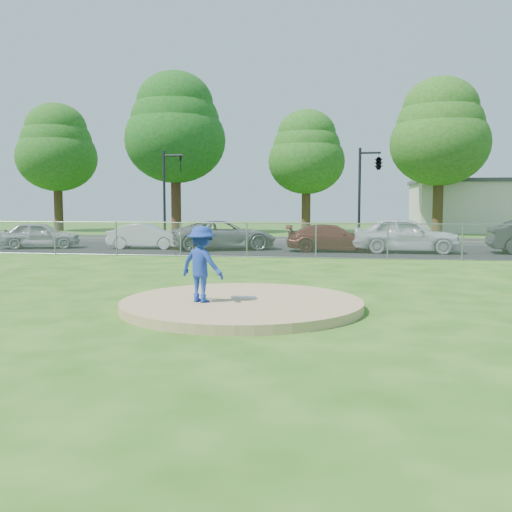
{
  "coord_description": "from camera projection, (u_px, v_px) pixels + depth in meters",
  "views": [
    {
      "loc": [
        2.3,
        -12.41,
        2.35
      ],
      "look_at": [
        0.0,
        2.0,
        1.0
      ],
      "focal_mm": 40.0,
      "sensor_mm": 36.0,
      "label": 1
    }
  ],
  "objects": [
    {
      "name": "traffic_cone",
      "position": [
        174.0,
        242.0,
        29.2
      ],
      "size": [
        0.35,
        0.35,
        0.68
      ],
      "primitive_type": "cone",
      "color": "#FB4A0D",
      "rests_on": "parking_lot"
    },
    {
      "name": "pitching_rubber",
      "position": [
        244.0,
        297.0,
        12.96
      ],
      "size": [
        0.6,
        0.15,
        0.04
      ],
      "primitive_type": "cube",
      "color": "white",
      "rests_on": "pitchers_mound"
    },
    {
      "name": "pitchers_mound",
      "position": [
        242.0,
        304.0,
        12.77
      ],
      "size": [
        5.4,
        5.4,
        0.2
      ],
      "primitive_type": "cylinder",
      "color": "tan",
      "rests_on": "ground"
    },
    {
      "name": "tree_left",
      "position": [
        175.0,
        127.0,
        44.23
      ],
      "size": [
        7.84,
        7.84,
        12.53
      ],
      "color": "#361F13",
      "rests_on": "ground"
    },
    {
      "name": "traffic_signal_left",
      "position": [
        168.0,
        187.0,
        35.48
      ],
      "size": [
        1.28,
        0.2,
        5.6
      ],
      "color": "black",
      "rests_on": "ground"
    },
    {
      "name": "parked_car_pearl",
      "position": [
        406.0,
        235.0,
        27.07
      ],
      "size": [
        5.02,
        2.08,
        1.7
      ],
      "primitive_type": "imported",
      "rotation": [
        0.0,
        0.0,
        1.56
      ],
      "color": "silver",
      "rests_on": "parking_lot"
    },
    {
      "name": "chain_link_fence",
      "position": [
        293.0,
        241.0,
        24.51
      ],
      "size": [
        40.0,
        0.06,
        1.5
      ],
      "primitive_type": "cube",
      "color": "gray",
      "rests_on": "ground"
    },
    {
      "name": "parked_car_silver",
      "position": [
        40.0,
        235.0,
        29.81
      ],
      "size": [
        4.35,
        2.82,
        1.38
      ],
      "primitive_type": "imported",
      "rotation": [
        0.0,
        0.0,
        1.89
      ],
      "color": "#ABAAAF",
      "rests_on": "parking_lot"
    },
    {
      "name": "tree_far_left",
      "position": [
        57.0,
        147.0,
        48.03
      ],
      "size": [
        6.72,
        6.72,
        10.74
      ],
      "color": "#332312",
      "rests_on": "ground"
    },
    {
      "name": "parked_car_white",
      "position": [
        146.0,
        236.0,
        29.51
      ],
      "size": [
        3.96,
        1.55,
        1.28
      ],
      "primitive_type": "imported",
      "rotation": [
        0.0,
        0.0,
        1.62
      ],
      "color": "silver",
      "rests_on": "parking_lot"
    },
    {
      "name": "tree_center",
      "position": [
        306.0,
        152.0,
        45.77
      ],
      "size": [
        6.16,
        6.16,
        9.84
      ],
      "color": "#3B2715",
      "rests_on": "ground"
    },
    {
      "name": "street",
      "position": [
        310.0,
        240.0,
        36.38
      ],
      "size": [
        60.0,
        7.0,
        0.01
      ],
      "primitive_type": "cube",
      "color": "#232325",
      "rests_on": "ground"
    },
    {
      "name": "parked_car_gray",
      "position": [
        224.0,
        235.0,
        28.9
      ],
      "size": [
        5.79,
        4.29,
        1.46
      ],
      "primitive_type": "imported",
      "rotation": [
        0.0,
        0.0,
        1.97
      ],
      "color": "slate",
      "rests_on": "parking_lot"
    },
    {
      "name": "traffic_signal_center",
      "position": [
        377.0,
        165.0,
        33.36
      ],
      "size": [
        1.42,
        2.48,
        5.6
      ],
      "color": "black",
      "rests_on": "ground"
    },
    {
      "name": "parked_car_darkred",
      "position": [
        332.0,
        238.0,
        27.7
      ],
      "size": [
        4.64,
        2.16,
        1.31
      ],
      "primitive_type": "imported",
      "rotation": [
        0.0,
        0.0,
        1.64
      ],
      "color": "#5B1D16",
      "rests_on": "parking_lot"
    },
    {
      "name": "pitcher",
      "position": [
        202.0,
        264.0,
        12.41
      ],
      "size": [
        1.23,
        1.0,
        1.66
      ],
      "primitive_type": "imported",
      "rotation": [
        0.0,
        0.0,
        2.73
      ],
      "color": "#1B3698",
      "rests_on": "pitchers_mound"
    },
    {
      "name": "tree_right",
      "position": [
        440.0,
        131.0,
        42.12
      ],
      "size": [
        7.28,
        7.28,
        11.63
      ],
      "color": "#362613",
      "rests_on": "ground"
    },
    {
      "name": "parking_lot",
      "position": [
        301.0,
        250.0,
        29.0
      ],
      "size": [
        50.0,
        8.0,
        0.01
      ],
      "primitive_type": "cube",
      "color": "black",
      "rests_on": "ground"
    },
    {
      "name": "ground",
      "position": [
        288.0,
        263.0,
        22.61
      ],
      "size": [
        120.0,
        120.0,
        0.0
      ],
      "primitive_type": "plane",
      "color": "#255512",
      "rests_on": "ground"
    }
  ]
}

